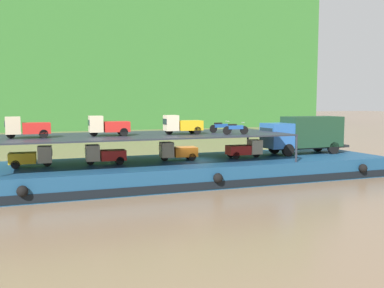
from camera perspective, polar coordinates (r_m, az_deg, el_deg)
ground_plane at (r=32.53m, az=0.29°, el=-4.73°), size 400.00×400.00×0.00m
hillside_far_bank at (r=107.04m, az=-14.76°, el=14.42°), size 110.18×33.56×40.23m
cargo_barge at (r=32.38m, az=0.30°, el=-3.43°), size 29.87×8.83×1.50m
covered_lorry at (r=37.16m, az=14.56°, el=1.34°), size 7.88×2.38×3.10m
cargo_rack at (r=30.94m, az=-6.29°, el=1.13°), size 20.67×7.52×2.00m
mini_truck_lower_stern at (r=30.56m, az=-20.41°, el=-1.59°), size 2.79×1.29×1.38m
mini_truck_lower_aft at (r=30.52m, az=-11.43°, el=-1.36°), size 2.78×1.26×1.38m
mini_truck_lower_mid at (r=31.94m, az=-1.91°, el=-0.95°), size 2.80×1.30×1.38m
mini_truck_lower_fore at (r=33.67m, az=6.99°, el=-0.65°), size 2.79×1.29×1.38m
mini_truck_upper_stern at (r=29.64m, az=-20.92°, el=2.07°), size 2.77×1.24×1.38m
mini_truck_upper_mid at (r=29.99m, az=-10.98°, el=2.37°), size 2.77×1.25×1.38m
mini_truck_upper_fore at (r=31.01m, az=-1.30°, el=2.57°), size 2.74×1.21×1.38m
motorcycle_upper_port at (r=30.91m, az=5.74°, el=2.05°), size 1.90×0.55×0.87m
motorcycle_upper_centre at (r=32.89m, az=3.82°, el=2.28°), size 1.90×0.55×0.87m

